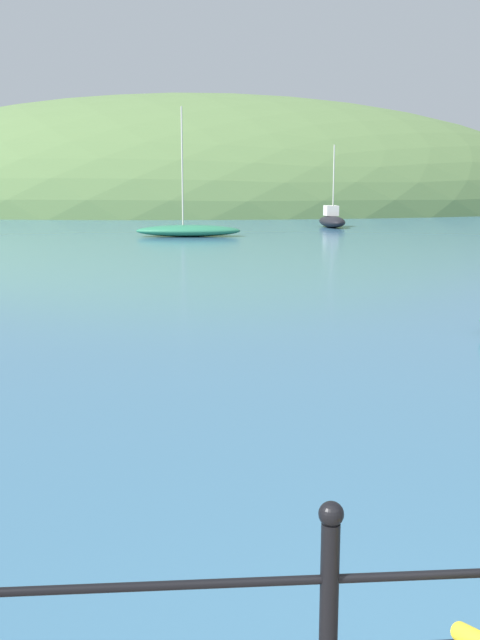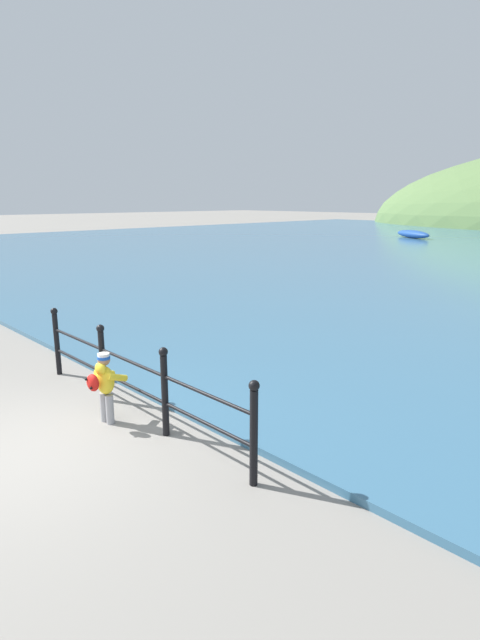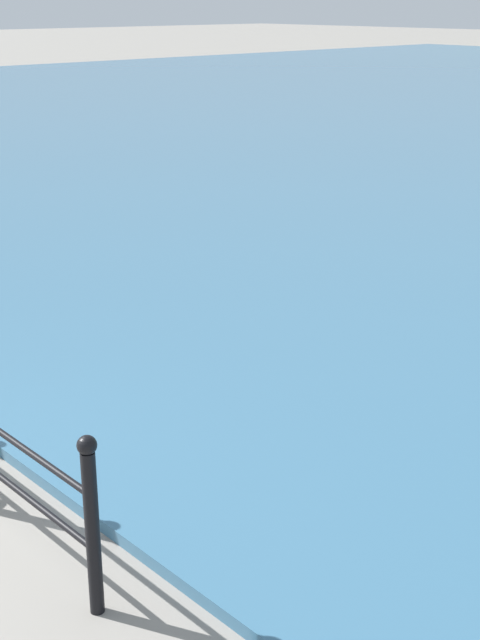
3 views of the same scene
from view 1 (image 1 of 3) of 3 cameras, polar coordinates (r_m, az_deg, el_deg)
name	(u,v)px [view 1 (image 1 of 3)]	position (r m, az deg, el deg)	size (l,w,h in m)	color
water	(216,239)	(33.82, -1.83, 6.19)	(80.00, 60.00, 0.10)	#386684
far_hillside	(200,210)	(67.57, -3.10, 8.36)	(67.86, 37.32, 19.83)	#567542
boat_white_sailboat	(332,220)	(41.72, 7.01, 7.57)	(1.34, 3.50, 4.42)	black
boat_red_dinghy	(188,230)	(34.68, -3.96, 6.83)	(4.88, 1.88, 5.80)	#287551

